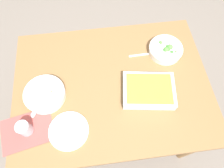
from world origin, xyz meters
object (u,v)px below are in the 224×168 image
(stew_bowl, at_px, (45,94))
(spoon_by_stew, at_px, (52,99))
(drink_cup, at_px, (25,129))
(spoon_spare, at_px, (36,107))
(spoon_by_broccoli, at_px, (146,54))
(broccoli_bowl, at_px, (166,49))
(baking_dish, at_px, (149,90))
(side_plate, at_px, (69,131))

(stew_bowl, bearing_deg, spoon_by_stew, 147.71)
(drink_cup, bearing_deg, spoon_spare, -108.52)
(spoon_by_stew, bearing_deg, spoon_by_broccoli, -158.31)
(broccoli_bowl, bearing_deg, spoon_by_stew, 18.38)
(baking_dish, relative_size, spoon_by_broccoli, 1.87)
(baking_dish, bearing_deg, drink_cup, 11.25)
(spoon_by_broccoli, bearing_deg, stew_bowl, 18.77)
(baking_dish, bearing_deg, side_plate, 19.84)
(drink_cup, relative_size, spoon_by_broccoli, 0.48)
(stew_bowl, distance_m, baking_dish, 0.61)
(drink_cup, xyz_separation_m, spoon_by_stew, (-0.14, -0.17, -0.03))
(baking_dish, relative_size, side_plate, 1.49)
(spoon_by_stew, relative_size, spoon_spare, 0.92)
(drink_cup, height_order, spoon_spare, drink_cup)
(baking_dish, relative_size, spoon_by_stew, 2.08)
(baking_dish, bearing_deg, spoon_spare, 1.06)
(side_plate, bearing_deg, spoon_by_broccoli, -139.46)
(stew_bowl, xyz_separation_m, baking_dish, (-0.60, 0.05, 0.00))
(stew_bowl, relative_size, spoon_by_stew, 1.52)
(spoon_by_stew, distance_m, spoon_spare, 0.10)
(broccoli_bowl, relative_size, drink_cup, 2.58)
(stew_bowl, distance_m, spoon_by_stew, 0.05)
(spoon_by_stew, bearing_deg, drink_cup, 51.10)
(broccoli_bowl, bearing_deg, drink_cup, 25.38)
(side_plate, relative_size, spoon_spare, 1.28)
(side_plate, bearing_deg, stew_bowl, -60.68)
(broccoli_bowl, relative_size, side_plate, 1.00)
(broccoli_bowl, xyz_separation_m, spoon_by_stew, (0.74, 0.25, -0.03))
(side_plate, relative_size, spoon_by_stew, 1.39)
(stew_bowl, bearing_deg, drink_cup, 62.40)
(broccoli_bowl, relative_size, spoon_spare, 1.28)
(baking_dish, distance_m, spoon_spare, 0.66)
(drink_cup, bearing_deg, spoon_by_broccoli, -151.09)
(drink_cup, bearing_deg, baking_dish, -168.75)
(broccoli_bowl, height_order, spoon_spare, broccoli_bowl)
(broccoli_bowl, height_order, baking_dish, broccoli_bowl)
(stew_bowl, relative_size, spoon_by_broccoli, 1.37)
(broccoli_bowl, bearing_deg, side_plate, 34.61)
(spoon_by_stew, xyz_separation_m, spoon_spare, (0.09, 0.04, 0.00))
(stew_bowl, relative_size, drink_cup, 2.82)
(broccoli_bowl, distance_m, baking_dish, 0.32)
(spoon_by_stew, bearing_deg, broccoli_bowl, -161.62)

